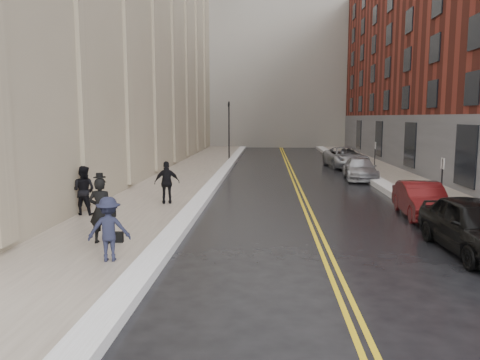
# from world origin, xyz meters

# --- Properties ---
(ground) EXTENTS (160.00, 160.00, 0.00)m
(ground) POSITION_xyz_m (0.00, 0.00, 0.00)
(ground) COLOR black
(ground) RESTS_ON ground
(sidewalk_left) EXTENTS (4.00, 64.00, 0.15)m
(sidewalk_left) POSITION_xyz_m (-4.50, 16.00, 0.07)
(sidewalk_left) COLOR gray
(sidewalk_left) RESTS_ON ground
(sidewalk_right) EXTENTS (3.00, 64.00, 0.15)m
(sidewalk_right) POSITION_xyz_m (9.00, 16.00, 0.07)
(sidewalk_right) COLOR gray
(sidewalk_right) RESTS_ON ground
(lane_stripe_a) EXTENTS (0.12, 64.00, 0.01)m
(lane_stripe_a) POSITION_xyz_m (2.38, 16.00, 0.00)
(lane_stripe_a) COLOR gold
(lane_stripe_a) RESTS_ON ground
(lane_stripe_b) EXTENTS (0.12, 64.00, 0.01)m
(lane_stripe_b) POSITION_xyz_m (2.62, 16.00, 0.00)
(lane_stripe_b) COLOR gold
(lane_stripe_b) RESTS_ON ground
(snow_ridge_left) EXTENTS (0.70, 60.80, 0.26)m
(snow_ridge_left) POSITION_xyz_m (-2.20, 16.00, 0.13)
(snow_ridge_left) COLOR white
(snow_ridge_left) RESTS_ON ground
(snow_ridge_right) EXTENTS (0.85, 60.80, 0.30)m
(snow_ridge_right) POSITION_xyz_m (7.15, 16.00, 0.15)
(snow_ridge_right) COLOR white
(snow_ridge_right) RESTS_ON ground
(tower_far_right) EXTENTS (22.00, 18.00, 44.00)m
(tower_far_right) POSITION_xyz_m (14.00, 66.00, 22.00)
(tower_far_right) COLOR slate
(tower_far_right) RESTS_ON ground
(traffic_signal) EXTENTS (0.18, 0.15, 5.20)m
(traffic_signal) POSITION_xyz_m (-2.60, 30.00, 3.08)
(traffic_signal) COLOR black
(traffic_signal) RESTS_ON ground
(parking_sign_near) EXTENTS (0.06, 0.35, 2.23)m
(parking_sign_near) POSITION_xyz_m (7.90, 8.00, 1.36)
(parking_sign_near) COLOR black
(parking_sign_near) RESTS_ON ground
(parking_sign_far) EXTENTS (0.06, 0.35, 2.23)m
(parking_sign_far) POSITION_xyz_m (7.90, 20.00, 1.36)
(parking_sign_far) COLOR black
(parking_sign_far) RESTS_ON ground
(car_black) EXTENTS (2.09, 4.78, 1.60)m
(car_black) POSITION_xyz_m (6.72, 2.06, 0.80)
(car_black) COLOR black
(car_black) RESTS_ON ground
(car_maroon) EXTENTS (1.63, 4.17, 1.35)m
(car_maroon) POSITION_xyz_m (6.80, 6.97, 0.68)
(car_maroon) COLOR #4F0E0F
(car_maroon) RESTS_ON ground
(car_silver_near) EXTENTS (2.15, 4.67, 1.32)m
(car_silver_near) POSITION_xyz_m (6.56, 17.95, 0.66)
(car_silver_near) COLOR #9E9FA6
(car_silver_near) RESTS_ON ground
(car_silver_far) EXTENTS (3.09, 5.84, 1.57)m
(car_silver_far) POSITION_xyz_m (6.80, 24.94, 0.78)
(car_silver_far) COLOR #AAADB3
(car_silver_far) RESTS_ON ground
(pedestrian_main) EXTENTS (0.73, 0.49, 1.97)m
(pedestrian_main) POSITION_xyz_m (-4.09, 1.99, 1.13)
(pedestrian_main) COLOR black
(pedestrian_main) RESTS_ON sidewalk_left
(pedestrian_a) EXTENTS (0.99, 0.82, 1.88)m
(pedestrian_a) POSITION_xyz_m (-6.20, 5.97, 1.09)
(pedestrian_a) COLOR black
(pedestrian_a) RESTS_ON sidewalk_left
(pedestrian_b) EXTENTS (1.19, 0.83, 1.69)m
(pedestrian_b) POSITION_xyz_m (-3.29, 0.33, 0.99)
(pedestrian_b) COLOR #1B1D31
(pedestrian_b) RESTS_ON sidewalk_left
(pedestrian_c) EXTENTS (1.15, 0.68, 1.83)m
(pedestrian_c) POSITION_xyz_m (-3.51, 8.44, 1.07)
(pedestrian_c) COLOR black
(pedestrian_c) RESTS_ON sidewalk_left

